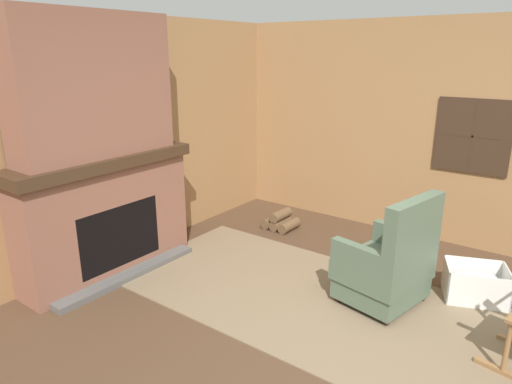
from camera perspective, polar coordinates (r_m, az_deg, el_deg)
name	(u,v)px	position (r m, az deg, el deg)	size (l,w,h in m)	color
ground_plane	(339,370)	(3.50, 10.39, -21.00)	(14.00, 14.00, 0.00)	#4C3523
wood_panel_wall_left	(84,146)	(4.78, -20.69, 5.35)	(0.06, 6.19, 2.52)	#9E7247
wood_panel_wall_back	(463,136)	(5.54, 24.42, 6.41)	(6.19, 0.09, 2.52)	#9E7247
fireplace_hearth	(107,215)	(4.74, -18.16, -2.81)	(0.64, 1.87, 1.20)	brown
chimney_breast	(93,86)	(4.50, -19.75, 12.39)	(0.37, 1.55, 1.30)	brown
area_rug	(323,303)	(4.22, 8.43, -13.55)	(3.89, 1.76, 0.01)	#7A664C
armchair	(388,266)	(4.16, 16.15, -8.89)	(0.75, 0.83, 1.03)	#516651
firewood_stack	(281,221)	(5.79, 3.09, -3.68)	(0.40, 0.34, 0.24)	brown
laundry_basket	(475,283)	(4.61, 25.74, -10.21)	(0.63, 0.56, 0.32)	white
oil_lamp_vase	(43,156)	(4.34, -25.04, 4.12)	(0.11, 0.11, 0.25)	#99B29E
storage_case	(136,140)	(4.89, -14.74, 6.35)	(0.15, 0.21, 0.16)	black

